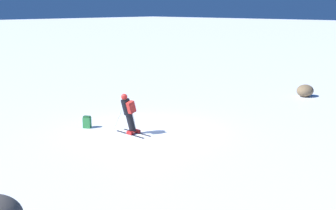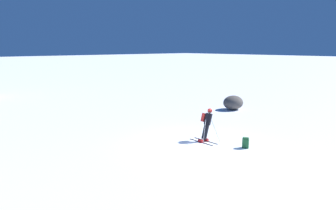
% 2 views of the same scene
% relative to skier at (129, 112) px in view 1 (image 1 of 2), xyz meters
% --- Properties ---
extents(ground_plane, '(300.00, 300.00, 0.00)m').
position_rel_skier_xyz_m(ground_plane, '(-0.84, -0.02, -0.91)').
color(ground_plane, white).
extents(skier, '(1.29, 1.59, 1.68)m').
position_rel_skier_xyz_m(skier, '(0.00, 0.00, 0.00)').
color(skier, black).
rests_on(skier, ground).
extents(spare_backpack, '(0.34, 0.37, 0.50)m').
position_rel_skier_xyz_m(spare_backpack, '(0.44, -2.05, -0.67)').
color(spare_backpack, '#236633').
rests_on(spare_backpack, ground).
extents(exposed_boulder_0, '(1.03, 0.88, 0.67)m').
position_rel_skier_xyz_m(exposed_boulder_0, '(-11.88, 1.23, -0.58)').
color(exposed_boulder_0, brown).
rests_on(exposed_boulder_0, ground).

